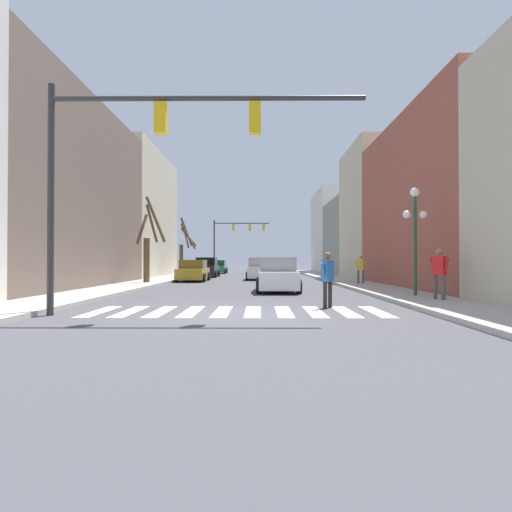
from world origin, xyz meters
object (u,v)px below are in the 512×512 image
car_parked_left_mid (259,269)px  street_tree_left_mid (148,246)px  traffic_signal_near (146,144)px  pedestrian_crossing_street (439,269)px  pedestrian_waiting_at_curb (361,267)px  traffic_signal_far (234,233)px  car_parked_right_far (277,276)px  car_driving_away_lane (193,271)px  street_lamp_right_corner (415,219)px  car_parked_left_far (218,267)px  pedestrian_on_left_sidewalk (327,275)px  car_parked_left_near (207,268)px  street_tree_left_near (184,248)px

car_parked_left_mid → street_tree_left_mid: 9.72m
traffic_signal_near → pedestrian_crossing_street: (9.29, 2.99, -3.48)m
pedestrian_crossing_street → pedestrian_waiting_at_curb: size_ratio=1.07×
traffic_signal_near → traffic_signal_far: 39.40m
car_parked_right_far → pedestrian_crossing_street: pedestrian_crossing_street is taller
car_driving_away_lane → street_lamp_right_corner: bearing=-141.1°
street_lamp_right_corner → car_parked_right_far: street_lamp_right_corner is taller
traffic_signal_near → street_tree_left_mid: bearing=105.4°
car_driving_away_lane → car_parked_left_far: size_ratio=1.00×
traffic_signal_near → car_parked_left_far: traffic_signal_near is taller
car_driving_away_lane → pedestrian_waiting_at_curb: pedestrian_waiting_at_curb is taller
car_driving_away_lane → street_tree_left_mid: (-2.15, -4.01, 1.67)m
street_lamp_right_corner → car_driving_away_lane: (-10.79, 13.37, -2.38)m
car_driving_away_lane → street_tree_left_mid: bearing=151.8°
pedestrian_waiting_at_curb → car_driving_away_lane: bearing=3.7°
car_parked_right_far → pedestrian_on_left_sidewalk: pedestrian_on_left_sidewalk is taller
traffic_signal_near → car_parked_left_far: size_ratio=2.01×
pedestrian_on_left_sidewalk → street_tree_left_mid: street_tree_left_mid is taller
car_parked_left_far → pedestrian_waiting_at_curb: (10.84, -22.48, 0.40)m
car_parked_left_mid → pedestrian_crossing_street: 18.70m
car_parked_left_near → street_tree_left_mid: size_ratio=0.80×
traffic_signal_far → pedestrian_crossing_street: size_ratio=3.96×
car_driving_away_lane → car_parked_left_far: bearing=0.1°
traffic_signal_near → car_parked_left_far: (-1.72, 35.44, -3.96)m
car_parked_left_far → street_tree_left_mid: (-2.12, -21.46, 1.68)m
traffic_signal_near → car_driving_away_lane: 18.50m
pedestrian_on_left_sidewalk → traffic_signal_near: bearing=149.3°
car_driving_away_lane → pedestrian_on_left_sidewalk: 17.65m
car_parked_left_near → street_lamp_right_corner: bearing=-152.6°
traffic_signal_near → street_tree_left_near: traffic_signal_near is taller
street_lamp_right_corner → car_parked_left_near: (-10.79, 20.78, -2.29)m
street_lamp_right_corner → car_parked_left_far: street_lamp_right_corner is taller
car_driving_away_lane → car_parked_left_near: (-0.00, 7.41, 0.09)m
car_parked_right_far → street_tree_left_mid: bearing=54.6°
street_lamp_right_corner → car_parked_left_near: size_ratio=0.97×
traffic_signal_far → street_tree_left_near: 15.46m
car_driving_away_lane → pedestrian_waiting_at_curb: 11.93m
car_driving_away_lane → street_tree_left_mid: size_ratio=0.80×
traffic_signal_far → car_parked_left_mid: (3.15, -18.79, -4.12)m
car_parked_left_mid → pedestrian_on_left_sidewalk: bearing=-173.5°
traffic_signal_far → car_driving_away_lane: 21.88m
car_driving_away_lane → traffic_signal_far: bearing=-4.3°
pedestrian_crossing_street → car_parked_left_far: bearing=-14.8°
car_driving_away_lane → car_parked_right_far: 11.10m
traffic_signal_far → street_tree_left_mid: traffic_signal_far is taller
pedestrian_crossing_street → street_tree_left_mid: 17.16m
car_parked_left_far → street_tree_left_mid: street_tree_left_mid is taller
street_lamp_right_corner → pedestrian_crossing_street: (0.19, -1.63, -1.91)m
car_driving_away_lane → car_parked_right_far: car_parked_right_far is taller
car_parked_left_mid → car_driving_away_lane: car_parked_left_mid is taller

